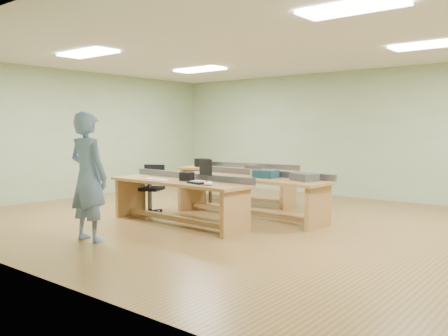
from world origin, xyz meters
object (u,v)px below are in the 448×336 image
at_px(camera_bag, 187,176).
at_px(drinks_can, 252,173).
at_px(workbench_back, 237,177).
at_px(laptop_base, 199,182).
at_px(task_chair, 151,195).
at_px(mug, 263,174).
at_px(person, 88,177).
at_px(workbench_front, 179,192).
at_px(workbench_mid, 250,187).
at_px(parts_bin_teal, 266,174).
at_px(parts_bin_grey, 304,177).

distance_m(camera_bag, drinks_can, 1.33).
height_order(workbench_back, laptop_base, workbench_back).
xyz_separation_m(task_chair, mug, (2.02, 0.87, 0.46)).
height_order(workbench_back, drinks_can, drinks_can).
xyz_separation_m(person, drinks_can, (0.77, 2.97, -0.12)).
distance_m(laptop_base, camera_bag, 0.44).
distance_m(person, drinks_can, 3.07).
bearing_deg(workbench_front, camera_bag, 10.99).
bearing_deg(workbench_mid, camera_bag, -106.64).
xyz_separation_m(workbench_back, parts_bin_teal, (1.62, -1.26, 0.26)).
xyz_separation_m(person, parts_bin_grey, (1.84, 2.97, -0.12)).
relative_size(workbench_front, workbench_mid, 0.90).
bearing_deg(laptop_base, workbench_mid, 101.57).
xyz_separation_m(camera_bag, task_chair, (-1.36, 0.43, -0.49)).
bearing_deg(drinks_can, mug, 12.07).
xyz_separation_m(workbench_back, person, (0.57, -4.26, 0.38)).
xyz_separation_m(workbench_mid, drinks_can, (0.02, 0.03, 0.25)).
xyz_separation_m(person, mug, (0.99, 3.01, -0.13)).
xyz_separation_m(workbench_front, workbench_back, (-0.74, 2.58, -0.00)).
bearing_deg(parts_bin_teal, workbench_front, -123.62).
xyz_separation_m(mug, drinks_can, (-0.22, -0.05, 0.01)).
relative_size(workbench_front, parts_bin_grey, 6.11).
relative_size(workbench_front, person, 1.50).
distance_m(workbench_front, drinks_can, 1.44).
distance_m(workbench_back, parts_bin_grey, 2.75).
distance_m(task_chair, parts_bin_grey, 3.03).
relative_size(parts_bin_teal, drinks_can, 3.01).
bearing_deg(workbench_back, person, -88.13).
height_order(laptop_base, drinks_can, drinks_can).
xyz_separation_m(camera_bag, drinks_can, (0.44, 1.26, -0.01)).
relative_size(person, parts_bin_teal, 4.80).
distance_m(parts_bin_grey, mug, 0.86).
height_order(workbench_front, mug, workbench_front).
bearing_deg(laptop_base, parts_bin_grey, 63.47).
height_order(workbench_mid, camera_bag, camera_bag).
distance_m(workbench_front, parts_bin_grey, 2.13).
bearing_deg(task_chair, workbench_mid, 1.07).
bearing_deg(parts_bin_grey, task_chair, -164.01).
distance_m(laptop_base, mug, 1.47).
relative_size(workbench_front, parts_bin_teal, 7.21).
bearing_deg(parts_bin_grey, person, -121.86).
distance_m(task_chair, parts_bin_teal, 2.30).
xyz_separation_m(workbench_front, camera_bag, (0.16, 0.02, 0.27)).
xyz_separation_m(laptop_base, mug, (0.25, 1.45, 0.04)).
bearing_deg(camera_bag, person, -103.98).
bearing_deg(person, parts_bin_teal, -113.55).
xyz_separation_m(workbench_mid, parts_bin_teal, (0.30, 0.07, 0.26)).
xyz_separation_m(person, laptop_base, (0.74, 1.56, -0.17)).
distance_m(laptop_base, parts_bin_teal, 1.47).
xyz_separation_m(workbench_mid, camera_bag, (-0.42, -1.23, 0.26)).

